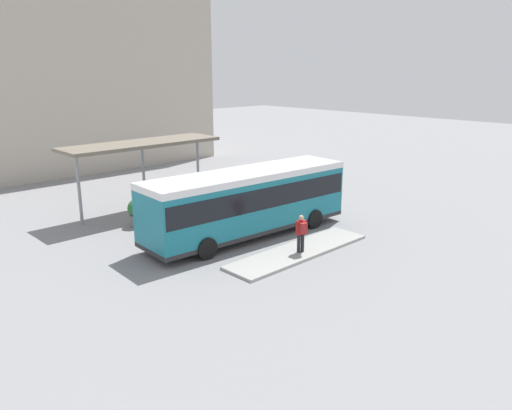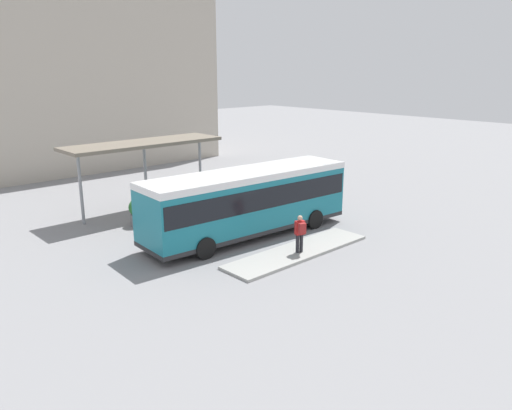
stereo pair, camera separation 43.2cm
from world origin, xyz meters
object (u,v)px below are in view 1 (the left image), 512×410
city_bus (248,198)px  bicycle_blue (311,185)px  pedestrian_waiting (301,231)px  bicycle_orange (328,189)px  bicycle_white (322,186)px  potted_planter_near_shelter (137,212)px

city_bus → bicycle_blue: (9.20, 3.88, -1.49)m
pedestrian_waiting → bicycle_orange: pedestrian_waiting is taller
city_bus → bicycle_blue: city_bus is taller
pedestrian_waiting → bicycle_orange: bearing=-38.0°
city_bus → bicycle_blue: 10.10m
city_bus → bicycle_orange: 9.47m
bicycle_orange → city_bus: bearing=-81.8°
bicycle_white → potted_planter_near_shelter: potted_planter_near_shelter is taller
city_bus → pedestrian_waiting: size_ratio=6.49×
city_bus → bicycle_orange: city_bus is taller
pedestrian_waiting → bicycle_white: size_ratio=1.02×
pedestrian_waiting → bicycle_blue: bearing=-32.2°
bicycle_orange → bicycle_white: bicycle_white is taller
bicycle_blue → pedestrian_waiting: bearing=-46.5°
pedestrian_waiting → bicycle_white: bearing=-35.8°
pedestrian_waiting → city_bus: bearing=17.8°
bicycle_white → potted_planter_near_shelter: (-12.42, 1.82, 0.38)m
pedestrian_waiting → potted_planter_near_shelter: size_ratio=1.17×
potted_planter_near_shelter → bicycle_orange: bearing=-12.1°
city_bus → potted_planter_near_shelter: bearing=124.8°
bicycle_blue → potted_planter_near_shelter: (-12.21, 1.06, 0.39)m
bicycle_orange → bicycle_white: 0.84m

